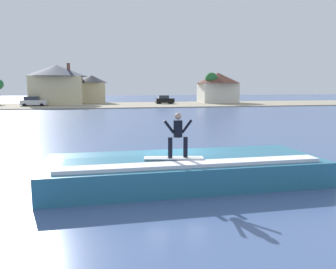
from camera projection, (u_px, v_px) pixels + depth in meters
name	position (u px, v px, depth m)	size (l,w,h in m)	color
ground_plane	(174.00, 172.00, 14.26)	(260.00, 260.00, 0.00)	#425888
wave_crest	(185.00, 169.00, 12.73)	(10.36, 3.88, 1.04)	#2A6B8A
surfboard	(174.00, 158.00, 12.03)	(2.17, 0.84, 0.06)	white
surfer	(178.00, 133.00, 11.86)	(1.06, 0.32, 1.61)	black
shoreline_bank	(113.00, 105.00, 65.10)	(120.00, 19.36, 0.15)	gray
car_near_shore	(33.00, 101.00, 60.80)	(4.52, 2.26, 1.86)	silver
car_far_shore	(164.00, 100.00, 69.00)	(3.80, 2.15, 1.86)	black
house_with_chimney	(57.00, 83.00, 66.36)	(11.96, 11.96, 8.21)	beige
house_gabled_white	(218.00, 85.00, 73.30)	(9.71, 9.71, 6.67)	silver
house_small_cottage	(92.00, 88.00, 72.69)	(6.91, 6.91, 6.11)	beige
tree_short_bushy	(211.00, 80.00, 71.08)	(2.66, 2.66, 6.64)	brown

